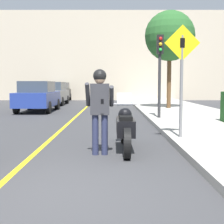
% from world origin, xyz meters
% --- Properties ---
extents(ground_plane, '(80.00, 80.00, 0.00)m').
position_xyz_m(ground_plane, '(0.00, 0.00, 0.00)').
color(ground_plane, '#38383A').
extents(road_center_line, '(0.12, 36.00, 0.01)m').
position_xyz_m(road_center_line, '(-0.60, 6.00, 0.00)').
color(road_center_line, yellow).
rests_on(road_center_line, ground).
extents(building_backdrop, '(28.00, 1.20, 8.40)m').
position_xyz_m(building_backdrop, '(0.00, 26.00, 4.20)').
color(building_backdrop, beige).
rests_on(building_backdrop, ground).
extents(motorcycle, '(0.62, 2.35, 1.31)m').
position_xyz_m(motorcycle, '(1.40, 2.84, 0.51)').
color(motorcycle, black).
rests_on(motorcycle, ground).
extents(person_biker, '(0.59, 0.49, 1.84)m').
position_xyz_m(person_biker, '(0.84, 2.37, 1.14)').
color(person_biker, '#282D4C').
rests_on(person_biker, ground).
extents(crossing_sign, '(0.91, 0.08, 2.86)m').
position_xyz_m(crossing_sign, '(2.88, 3.75, 1.87)').
color(crossing_sign, slate).
rests_on(crossing_sign, sidewalk_curb).
extents(traffic_light, '(0.26, 0.30, 3.34)m').
position_xyz_m(traffic_light, '(3.03, 8.47, 2.49)').
color(traffic_light, '#2D2D30').
rests_on(traffic_light, sidewalk_curb).
extents(street_tree, '(2.83, 2.83, 5.52)m').
position_xyz_m(street_tree, '(4.38, 13.75, 4.23)').
color(street_tree, brown).
rests_on(street_tree, sidewalk_curb).
extents(parked_car_blue, '(1.88, 4.20, 1.68)m').
position_xyz_m(parked_car_blue, '(-3.02, 13.03, 0.86)').
color(parked_car_blue, black).
rests_on(parked_car_blue, ground).
extents(parked_car_grey, '(1.88, 4.20, 1.68)m').
position_xyz_m(parked_car_grey, '(-3.26, 18.74, 0.86)').
color(parked_car_grey, black).
rests_on(parked_car_grey, ground).
extents(parked_car_black, '(1.88, 4.20, 1.68)m').
position_xyz_m(parked_car_black, '(-3.71, 24.14, 0.86)').
color(parked_car_black, black).
rests_on(parked_car_black, ground).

